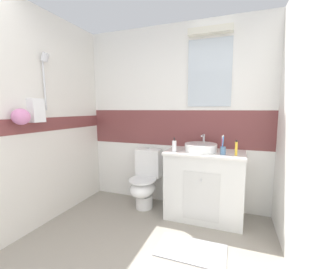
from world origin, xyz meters
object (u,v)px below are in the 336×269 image
toothbrush_cup (223,150)px  soap_dispenser (174,146)px  toilet (145,181)px  toothpaste_tube_upright (236,148)px  sink_basin (201,147)px

toothbrush_cup → soap_dispenser: toothbrush_cup is taller
toilet → toothpaste_tube_upright: size_ratio=4.69×
sink_basin → toothbrush_cup: 0.29m
soap_dispenser → toothpaste_tube_upright: bearing=1.7°
sink_basin → soap_dispenser: sink_basin is taller
sink_basin → toilet: bearing=179.6°
toothbrush_cup → toothpaste_tube_upright: 0.14m
toothbrush_cup → soap_dispenser: size_ratio=1.30×
sink_basin → toilet: size_ratio=0.54×
sink_basin → toothpaste_tube_upright: 0.43m
toilet → toothbrush_cup: toothbrush_cup is taller
toilet → soap_dispenser: size_ratio=4.68×
sink_basin → soap_dispenser: (-0.30, -0.14, 0.02)m
toilet → soap_dispenser: bearing=-16.9°
toilet → sink_basin: bearing=-0.4°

